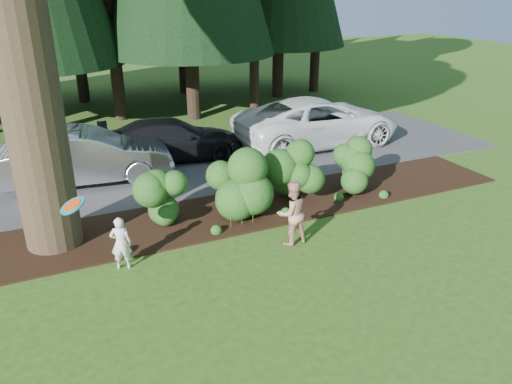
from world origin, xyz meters
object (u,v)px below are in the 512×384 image
car_white_suv (318,121)px  adult (292,213)px  car_silver_wagon (86,156)px  car_dark_suv (172,139)px  child (121,243)px  frisbee (72,205)px

car_white_suv → adult: car_white_suv is taller
car_white_suv → car_silver_wagon: bearing=92.6°
car_silver_wagon → car_dark_suv: 3.10m
child → car_white_suv: bearing=-126.9°
child → frisbee: frisbee is taller
car_silver_wagon → frisbee: bearing=177.9°
car_white_suv → child: size_ratio=5.23×
car_silver_wagon → frisbee: 5.66m
car_dark_suv → frisbee: bearing=157.2°
car_silver_wagon → car_white_suv: 8.31m
child → adult: (3.78, -0.53, 0.18)m
child → adult: size_ratio=0.77×
car_dark_suv → child: bearing=162.6°
car_white_suv → car_dark_suv: (-5.38, 0.59, -0.18)m
car_silver_wagon → child: (-0.02, -5.39, -0.26)m
car_white_suv → frisbee: bearing=122.7°
car_white_suv → car_dark_suv: size_ratio=1.31×
car_dark_suv → frisbee: size_ratio=9.18×
child → car_silver_wagon: bearing=-72.2°
car_silver_wagon → child: 5.40m
car_white_suv → car_dark_suv: car_white_suv is taller
car_white_suv → car_dark_suv: bearing=83.3°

